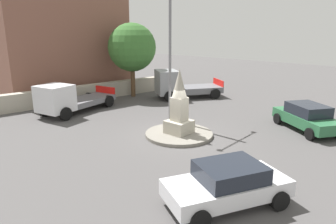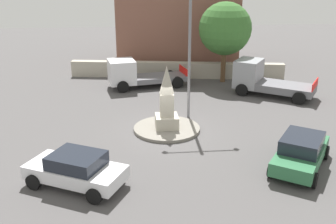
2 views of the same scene
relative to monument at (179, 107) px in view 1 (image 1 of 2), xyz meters
The scene contains 11 objects.
ground_plane 1.58m from the monument, ahead, with size 80.00×80.00×0.00m, color #4F4C4C.
traffic_island 1.50m from the monument, ahead, with size 3.59×3.59×0.17m, color gray.
monument is the anchor object (origin of this frame).
streetlamp 4.17m from the monument, 127.46° to the right, with size 3.77×0.28×8.30m.
car_green_waiting 7.29m from the monument, 138.68° to the left, with size 3.79×4.38×1.49m.
car_white_passing 6.86m from the monument, 52.39° to the left, with size 4.35×3.40×1.40m.
truck_grey_approaching 9.32m from the monument, 141.04° to the right, with size 5.60×4.75×2.31m.
truck_white_parked_left 8.45m from the monument, 79.56° to the right, with size 5.87×3.10×2.11m.
stone_boundary_wall 11.00m from the monument, 99.33° to the right, with size 16.91×0.70×1.24m, color #B2AA99.
corner_building 16.61m from the monument, 99.33° to the right, with size 10.15×7.78×9.05m, color brown.
tree_near_wall 10.88m from the monument, 119.40° to the right, with size 3.92×3.92×6.02m.
Camera 1 is at (12.14, 9.84, 5.53)m, focal length 33.02 mm.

